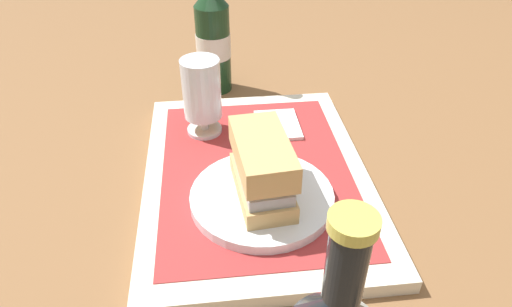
{
  "coord_description": "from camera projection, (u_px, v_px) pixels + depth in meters",
  "views": [
    {
      "loc": [
        -0.52,
        0.06,
        0.43
      ],
      "look_at": [
        0.0,
        0.0,
        0.05
      ],
      "focal_mm": 32.18,
      "sensor_mm": 36.0,
      "label": 1
    }
  ],
  "objects": [
    {
      "name": "placemat",
      "position": [
        256.0,
        170.0,
        0.67
      ],
      "size": [
        0.38,
        0.27,
        0.0
      ],
      "primitive_type": "cube",
      "color": "#9E2D2D",
      "rests_on": "tray"
    },
    {
      "name": "plate",
      "position": [
        258.0,
        197.0,
        0.61
      ],
      "size": [
        0.19,
        0.19,
        0.01
      ],
      "primitive_type": "cylinder",
      "color": "white",
      "rests_on": "placemat"
    },
    {
      "name": "ground_plane",
      "position": [
        256.0,
        181.0,
        0.68
      ],
      "size": [
        3.0,
        3.0,
        0.0
      ],
      "primitive_type": "plane",
      "color": "brown"
    },
    {
      "name": "tray",
      "position": [
        256.0,
        176.0,
        0.67
      ],
      "size": [
        0.44,
        0.32,
        0.02
      ],
      "primitive_type": "cube",
      "color": "beige",
      "rests_on": "ground_plane"
    },
    {
      "name": "napkin_folded",
      "position": [
        278.0,
        125.0,
        0.76
      ],
      "size": [
        0.09,
        0.07,
        0.01
      ],
      "primitive_type": "cube",
      "color": "white",
      "rests_on": "placemat"
    },
    {
      "name": "beer_glass",
      "position": [
        202.0,
        94.0,
        0.71
      ],
      "size": [
        0.06,
        0.06,
        0.12
      ],
      "color": "silver",
      "rests_on": "placemat"
    },
    {
      "name": "sandwich",
      "position": [
        258.0,
        166.0,
        0.58
      ],
      "size": [
        0.14,
        0.08,
        0.08
      ],
      "rotation": [
        0.0,
        0.0,
        0.09
      ],
      "color": "tan",
      "rests_on": "plate"
    },
    {
      "name": "beer_bottle",
      "position": [
        213.0,
        38.0,
        0.86
      ],
      "size": [
        0.07,
        0.07,
        0.27
      ],
      "color": "#19381E",
      "rests_on": "ground_plane"
    }
  ]
}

